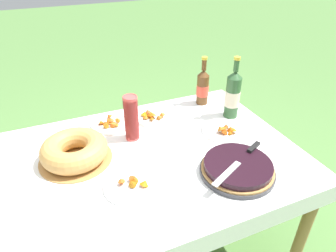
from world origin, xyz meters
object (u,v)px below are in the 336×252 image
(berry_tart, at_px, (238,168))
(cider_bottle_amber, at_px, (203,87))
(serving_knife, at_px, (242,159))
(snack_plate_left, at_px, (152,116))
(snack_plate_right, at_px, (223,130))
(cup_stack, at_px, (131,118))
(snack_plate_far, at_px, (110,123))
(cider_bottle_green, at_px, (233,95))
(snack_plate_near, at_px, (132,184))
(bundt_cake, at_px, (74,150))

(berry_tart, distance_m, cider_bottle_amber, 0.68)
(serving_knife, distance_m, snack_plate_left, 0.61)
(berry_tart, xyz_separation_m, snack_plate_right, (0.12, 0.31, -0.02))
(cup_stack, bearing_deg, snack_plate_left, 41.82)
(snack_plate_far, bearing_deg, cup_stack, -64.88)
(cider_bottle_amber, bearing_deg, cider_bottle_green, -69.54)
(serving_knife, height_order, cider_bottle_green, cider_bottle_green)
(snack_plate_near, relative_size, snack_plate_far, 1.10)
(bundt_cake, bearing_deg, serving_knife, -28.67)
(bundt_cake, distance_m, cider_bottle_green, 0.90)
(serving_knife, bearing_deg, cup_stack, -75.86)
(berry_tart, distance_m, snack_plate_far, 0.74)
(snack_plate_left, xyz_separation_m, snack_plate_right, (0.30, -0.28, -0.00))
(berry_tart, xyz_separation_m, snack_plate_near, (-0.45, 0.10, -0.02))
(snack_plate_near, relative_size, snack_plate_right, 1.02)
(berry_tart, bearing_deg, serving_knife, 26.24)
(bundt_cake, relative_size, snack_plate_left, 1.61)
(snack_plate_right, bearing_deg, cider_bottle_amber, 81.18)
(cider_bottle_green, relative_size, snack_plate_far, 1.66)
(cider_bottle_green, distance_m, snack_plate_left, 0.47)
(bundt_cake, distance_m, snack_plate_right, 0.77)
(berry_tart, distance_m, snack_plate_left, 0.62)
(cider_bottle_amber, xyz_separation_m, snack_plate_near, (-0.63, -0.54, -0.10))
(cider_bottle_green, bearing_deg, berry_tart, -119.74)
(cup_stack, xyz_separation_m, snack_plate_near, (-0.11, -0.34, -0.11))
(snack_plate_left, bearing_deg, cider_bottle_green, -18.98)
(cider_bottle_green, bearing_deg, cider_bottle_amber, 110.46)
(cup_stack, bearing_deg, cider_bottle_green, -0.25)
(serving_knife, xyz_separation_m, snack_plate_left, (-0.20, 0.58, -0.05))
(berry_tart, bearing_deg, bundt_cake, 149.48)
(bundt_cake, bearing_deg, cider_bottle_green, 4.16)
(bundt_cake, height_order, cider_bottle_green, cider_bottle_green)
(cider_bottle_green, bearing_deg, snack_plate_near, -154.35)
(berry_tart, relative_size, cider_bottle_green, 0.93)
(bundt_cake, height_order, cup_stack, cup_stack)
(snack_plate_left, bearing_deg, cider_bottle_amber, 9.29)
(snack_plate_right, bearing_deg, snack_plate_left, 136.96)
(cup_stack, distance_m, snack_plate_left, 0.24)
(cider_bottle_amber, bearing_deg, snack_plate_right, -98.82)
(cider_bottle_amber, height_order, snack_plate_near, cider_bottle_amber)
(snack_plate_right, relative_size, snack_plate_far, 1.07)
(snack_plate_near, bearing_deg, cider_bottle_green, 25.65)
(bundt_cake, relative_size, cider_bottle_green, 0.95)
(snack_plate_right, bearing_deg, serving_knife, -108.12)
(serving_knife, relative_size, snack_plate_right, 1.51)
(berry_tart, height_order, serving_knife, serving_knife)
(berry_tart, distance_m, cup_stack, 0.57)
(cider_bottle_green, height_order, cider_bottle_amber, cider_bottle_green)
(cider_bottle_green, bearing_deg, snack_plate_far, 165.91)
(snack_plate_far, bearing_deg, bundt_cake, -133.47)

